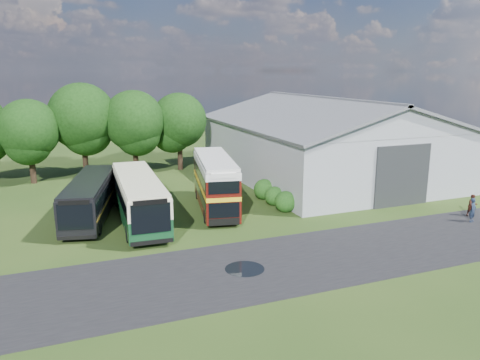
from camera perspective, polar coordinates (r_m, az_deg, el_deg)
name	(u,v)px	position (r m, az deg, el deg)	size (l,w,h in m)	color
ground	(249,247)	(29.44, 1.08, -8.17)	(120.00, 120.00, 0.00)	#1E3611
asphalt_road	(315,258)	(28.22, 9.18, -9.31)	(60.00, 8.00, 0.02)	black
puddle	(245,269)	(26.35, 0.57, -10.82)	(2.20, 2.20, 0.01)	black
storage_shed	(324,136)	(49.01, 10.17, 5.28)	(18.80, 24.80, 8.15)	gray
tree_left_b	(29,130)	(49.16, -24.37, 5.62)	(5.78, 5.78, 8.16)	black
tree_mid	(82,117)	(50.36, -18.70, 7.32)	(6.80, 6.80, 9.60)	black
tree_right_a	(134,121)	(49.93, -12.82, 7.06)	(6.26, 6.26, 8.83)	black
tree_right_b	(179,121)	(51.73, -7.44, 7.20)	(5.98, 5.98, 8.45)	black
shrub_front	(285,211)	(36.83, 5.54, -3.81)	(1.70, 1.70, 1.70)	#194714
shrub_mid	(274,205)	(38.54, 4.19, -3.01)	(1.60, 1.60, 1.60)	#194714
shrub_back	(264,199)	(40.28, 2.96, -2.28)	(1.80, 1.80, 1.80)	#194714
bus_green_single	(139,198)	(34.64, -12.24, -2.11)	(3.33, 12.15, 3.32)	black
bus_maroon_double	(215,183)	(36.68, -3.07, -0.43)	(4.38, 10.11, 4.22)	black
bus_dark_single	(90,198)	(36.21, -17.77, -2.05)	(5.05, 11.17, 3.00)	black
visitor_a	(473,210)	(37.82, 26.52, -3.32)	(0.64, 0.42, 1.77)	#1C283E
visitor_b	(473,206)	(39.32, 26.49, -2.81)	(0.81, 0.63, 1.66)	#3E1C13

